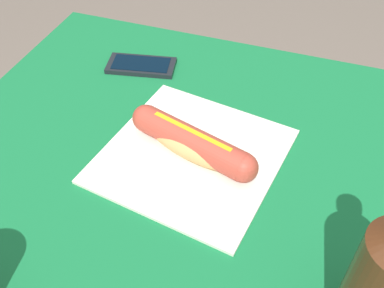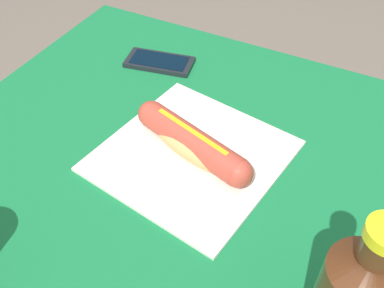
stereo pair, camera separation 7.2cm
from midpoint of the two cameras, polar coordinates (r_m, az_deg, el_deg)
name	(u,v)px [view 2 (the right image)]	position (r m, az deg, el deg)	size (l,w,h in m)	color
dining_table	(216,253)	(0.81, 5.75, -13.80)	(1.02, 0.84, 0.76)	brown
paper_wrapper	(192,156)	(0.74, 2.79, -1.63)	(0.28, 0.28, 0.01)	silver
hot_dog	(192,143)	(0.72, 2.87, 0.05)	(0.23, 0.11, 0.05)	tan
cell_phone	(159,62)	(0.94, -1.97, 10.32)	(0.15, 0.09, 0.01)	black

